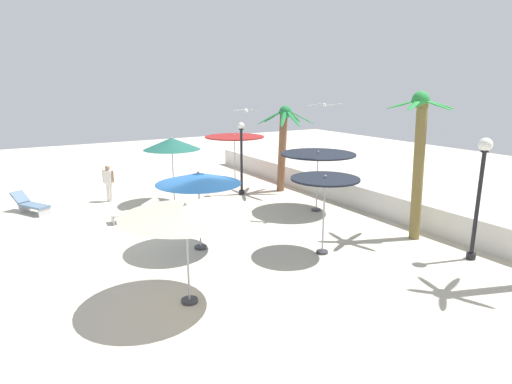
{
  "coord_description": "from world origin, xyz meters",
  "views": [
    {
      "loc": [
        13.08,
        -4.99,
        5.23
      ],
      "look_at": [
        0.0,
        2.82,
        1.4
      ],
      "focal_mm": 29.98,
      "sensor_mm": 36.0,
      "label": 1
    }
  ],
  "objects_px": {
    "patio_umbrella_1": "(325,182)",
    "lamp_post_1": "(241,154)",
    "patio_umbrella_4": "(318,156)",
    "seagull_1": "(325,105)",
    "patio_umbrella_2": "(198,179)",
    "lounge_chair_0": "(30,204)",
    "seagull_0": "(246,110)",
    "patio_umbrella_3": "(186,211)",
    "guest_0": "(108,180)",
    "patio_umbrella_5": "(172,144)",
    "patio_umbrella_0": "(235,138)",
    "lounge_chair_1": "(135,211)",
    "palm_tree_2": "(283,138)",
    "lamp_post_0": "(481,183)",
    "palm_tree_0": "(419,150)"
  },
  "relations": [
    {
      "from": "patio_umbrella_0",
      "to": "patio_umbrella_4",
      "type": "distance_m",
      "value": 6.43
    },
    {
      "from": "patio_umbrella_5",
      "to": "patio_umbrella_2",
      "type": "bearing_deg",
      "value": -12.05
    },
    {
      "from": "palm_tree_2",
      "to": "seagull_1",
      "type": "bearing_deg",
      "value": -14.91
    },
    {
      "from": "patio_umbrella_5",
      "to": "lamp_post_1",
      "type": "height_order",
      "value": "lamp_post_1"
    },
    {
      "from": "seagull_0",
      "to": "seagull_1",
      "type": "xyz_separation_m",
      "value": [
        1.35,
        2.65,
        0.19
      ]
    },
    {
      "from": "patio_umbrella_5",
      "to": "lounge_chair_1",
      "type": "relative_size",
      "value": 1.6
    },
    {
      "from": "lamp_post_1",
      "to": "guest_0",
      "type": "bearing_deg",
      "value": -108.54
    },
    {
      "from": "lamp_post_1",
      "to": "patio_umbrella_3",
      "type": "bearing_deg",
      "value": -35.88
    },
    {
      "from": "lounge_chair_1",
      "to": "seagull_1",
      "type": "bearing_deg",
      "value": 62.05
    },
    {
      "from": "patio_umbrella_1",
      "to": "palm_tree_2",
      "type": "distance_m",
      "value": 8.21
    },
    {
      "from": "palm_tree_0",
      "to": "lamp_post_1",
      "type": "relative_size",
      "value": 1.44
    },
    {
      "from": "palm_tree_2",
      "to": "lamp_post_0",
      "type": "xyz_separation_m",
      "value": [
        10.13,
        0.13,
        -0.28
      ]
    },
    {
      "from": "patio_umbrella_5",
      "to": "seagull_0",
      "type": "bearing_deg",
      "value": 23.13
    },
    {
      "from": "patio_umbrella_1",
      "to": "patio_umbrella_5",
      "type": "height_order",
      "value": "patio_umbrella_5"
    },
    {
      "from": "seagull_1",
      "to": "guest_0",
      "type": "bearing_deg",
      "value": -136.04
    },
    {
      "from": "lounge_chair_0",
      "to": "seagull_1",
      "type": "height_order",
      "value": "seagull_1"
    },
    {
      "from": "lounge_chair_0",
      "to": "patio_umbrella_3",
      "type": "bearing_deg",
      "value": 14.86
    },
    {
      "from": "patio_umbrella_2",
      "to": "guest_0",
      "type": "height_order",
      "value": "patio_umbrella_2"
    },
    {
      "from": "patio_umbrella_3",
      "to": "palm_tree_0",
      "type": "distance_m",
      "value": 8.55
    },
    {
      "from": "patio_umbrella_2",
      "to": "patio_umbrella_3",
      "type": "height_order",
      "value": "patio_umbrella_2"
    },
    {
      "from": "patio_umbrella_2",
      "to": "lounge_chair_0",
      "type": "bearing_deg",
      "value": -148.69
    },
    {
      "from": "patio_umbrella_4",
      "to": "seagull_1",
      "type": "distance_m",
      "value": 2.34
    },
    {
      "from": "seagull_1",
      "to": "patio_umbrella_4",
      "type": "bearing_deg",
      "value": 150.72
    },
    {
      "from": "patio_umbrella_0",
      "to": "lounge_chair_0",
      "type": "xyz_separation_m",
      "value": [
        0.51,
        -10.0,
        -2.06
      ]
    },
    {
      "from": "patio_umbrella_0",
      "to": "lamp_post_0",
      "type": "distance_m",
      "value": 13.05
    },
    {
      "from": "patio_umbrella_5",
      "to": "lounge_chair_0",
      "type": "relative_size",
      "value": 1.58
    },
    {
      "from": "patio_umbrella_2",
      "to": "patio_umbrella_4",
      "type": "height_order",
      "value": "patio_umbrella_2"
    },
    {
      "from": "patio_umbrella_1",
      "to": "patio_umbrella_3",
      "type": "height_order",
      "value": "patio_umbrella_3"
    },
    {
      "from": "guest_0",
      "to": "seagull_1",
      "type": "relative_size",
      "value": 1.55
    },
    {
      "from": "patio_umbrella_5",
      "to": "lounge_chair_0",
      "type": "xyz_separation_m",
      "value": [
        -1.62,
        -5.72,
        -2.31
      ]
    },
    {
      "from": "patio_umbrella_1",
      "to": "patio_umbrella_2",
      "type": "relative_size",
      "value": 0.94
    },
    {
      "from": "lamp_post_0",
      "to": "seagull_0",
      "type": "xyz_separation_m",
      "value": [
        -7.04,
        -3.96,
        1.88
      ]
    },
    {
      "from": "patio_umbrella_1",
      "to": "lamp_post_1",
      "type": "height_order",
      "value": "lamp_post_1"
    },
    {
      "from": "palm_tree_0",
      "to": "seagull_0",
      "type": "height_order",
      "value": "palm_tree_0"
    },
    {
      "from": "palm_tree_0",
      "to": "guest_0",
      "type": "height_order",
      "value": "palm_tree_0"
    },
    {
      "from": "patio_umbrella_4",
      "to": "lamp_post_0",
      "type": "xyz_separation_m",
      "value": [
        6.58,
        0.81,
        0.04
      ]
    },
    {
      "from": "patio_umbrella_0",
      "to": "lounge_chair_1",
      "type": "height_order",
      "value": "patio_umbrella_0"
    },
    {
      "from": "lamp_post_1",
      "to": "lamp_post_0",
      "type": "bearing_deg",
      "value": 11.46
    },
    {
      "from": "patio_umbrella_1",
      "to": "seagull_1",
      "type": "relative_size",
      "value": 2.37
    },
    {
      "from": "patio_umbrella_1",
      "to": "patio_umbrella_2",
      "type": "height_order",
      "value": "patio_umbrella_2"
    },
    {
      "from": "patio_umbrella_2",
      "to": "lounge_chair_0",
      "type": "distance_m",
      "value": 8.87
    },
    {
      "from": "patio_umbrella_1",
      "to": "patio_umbrella_3",
      "type": "xyz_separation_m",
      "value": [
        0.79,
        -4.86,
        0.04
      ]
    },
    {
      "from": "patio_umbrella_0",
      "to": "palm_tree_2",
      "type": "height_order",
      "value": "palm_tree_2"
    },
    {
      "from": "palm_tree_2",
      "to": "guest_0",
      "type": "bearing_deg",
      "value": -107.79
    },
    {
      "from": "palm_tree_0",
      "to": "lounge_chair_0",
      "type": "relative_size",
      "value": 2.65
    },
    {
      "from": "patio_umbrella_1",
      "to": "patio_umbrella_5",
      "type": "distance_m",
      "value": 8.37
    },
    {
      "from": "patio_umbrella_5",
      "to": "guest_0",
      "type": "relative_size",
      "value": 1.79
    },
    {
      "from": "patio_umbrella_0",
      "to": "lounge_chair_1",
      "type": "relative_size",
      "value": 1.67
    },
    {
      "from": "patio_umbrella_5",
      "to": "lamp_post_0",
      "type": "distance_m",
      "value": 12.22
    },
    {
      "from": "palm_tree_2",
      "to": "guest_0",
      "type": "distance_m",
      "value": 8.48
    }
  ]
}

